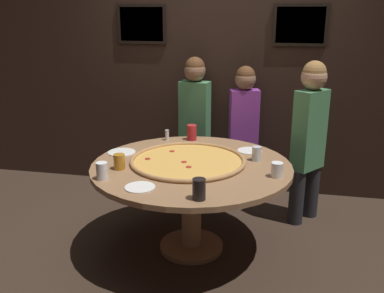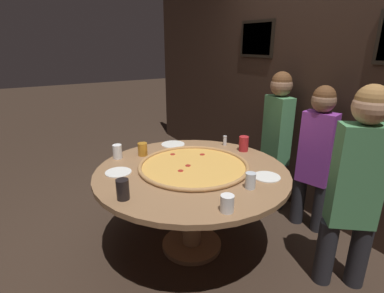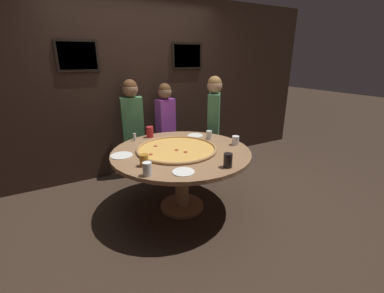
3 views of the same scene
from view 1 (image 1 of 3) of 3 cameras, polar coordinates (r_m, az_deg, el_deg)
ground_plane at (r=3.65m, az=-0.07°, el=-13.37°), size 24.00×24.00×0.00m
back_wall at (r=4.53m, az=3.48°, el=10.29°), size 6.40×0.08×2.60m
dining_table at (r=3.38m, az=-0.07°, el=-4.48°), size 1.56×1.56×0.74m
giant_pizza at (r=3.37m, az=-0.55°, el=-1.88°), size 0.91×0.91×0.03m
drink_cup_near_left at (r=3.94m, az=-0.03°, el=1.88°), size 0.09×0.09×0.14m
drink_cup_far_left at (r=2.69m, az=0.94°, el=-5.72°), size 0.09×0.09×0.14m
drink_cup_front_edge at (r=3.25m, az=-9.67°, el=-2.02°), size 0.09×0.09×0.12m
drink_cup_far_right at (r=3.08m, az=-11.91°, el=-3.21°), size 0.08×0.08×0.12m
drink_cup_beside_pizza at (r=3.43m, az=8.61°, el=-0.95°), size 0.07×0.07×0.12m
drink_cup_near_right at (r=3.12m, az=11.25°, el=-3.07°), size 0.08×0.08×0.11m
white_plate_near_front at (r=3.64m, az=-9.37°, el=-0.76°), size 0.23×0.23×0.01m
white_plate_left_side at (r=3.67m, az=7.68°, el=-0.56°), size 0.21×0.21×0.01m
white_plate_right_side at (r=2.91m, az=-6.96°, el=-5.42°), size 0.21×0.21×0.01m
condiment_shaker at (r=3.94m, az=-3.35°, el=1.55°), size 0.04×0.04×0.10m
diner_centre_back at (r=3.94m, az=15.37°, el=1.70°), size 0.33×0.37×1.48m
diner_side_right at (r=4.35m, az=6.91°, el=2.84°), size 0.36×0.22×1.37m
diner_side_left at (r=4.43m, az=0.36°, el=3.80°), size 0.38×0.22×1.45m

